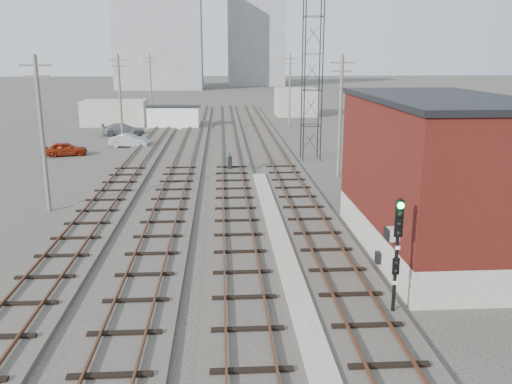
{
  "coord_description": "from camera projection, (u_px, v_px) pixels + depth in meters",
  "views": [
    {
      "loc": [
        -2.25,
        -11.51,
        9.02
      ],
      "look_at": [
        -0.55,
        15.1,
        2.2
      ],
      "focal_mm": 38.0,
      "sensor_mm": 36.0,
      "label": 1
    }
  ],
  "objects": [
    {
      "name": "track_right",
      "position": [
        272.0,
        151.0,
        51.33
      ],
      "size": [
        3.2,
        90.0,
        0.39
      ],
      "color": "#332D28",
      "rests_on": "ground"
    },
    {
      "name": "signal_mast",
      "position": [
        397.0,
        248.0,
        18.54
      ],
      "size": [
        0.4,
        0.42,
        4.31
      ],
      "color": "gray",
      "rests_on": "ground"
    },
    {
      "name": "shed_right",
      "position": [
        296.0,
        102.0,
        81.24
      ],
      "size": [
        6.0,
        6.0,
        4.0
      ],
      "primitive_type": "cube",
      "color": "gray",
      "rests_on": "ground"
    },
    {
      "name": "utility_pole_right_a",
      "position": [
        340.0,
        113.0,
        39.78
      ],
      "size": [
        1.8,
        0.24,
        9.0
      ],
      "color": "#595147",
      "rests_on": "ground"
    },
    {
      "name": "track_left",
      "position": [
        144.0,
        152.0,
        50.59
      ],
      "size": [
        3.2,
        90.0,
        0.39
      ],
      "color": "#332D28",
      "rests_on": "ground"
    },
    {
      "name": "utility_pole_right_b",
      "position": [
        290.0,
        88.0,
        68.79
      ],
      "size": [
        1.8,
        0.24,
        9.0
      ],
      "color": "#595147",
      "rests_on": "ground"
    },
    {
      "name": "brick_building",
      "position": [
        436.0,
        176.0,
        24.67
      ],
      "size": [
        6.54,
        12.2,
        7.22
      ],
      "color": "gray",
      "rests_on": "ground"
    },
    {
      "name": "site_trailer",
      "position": [
        174.0,
        117.0,
        67.54
      ],
      "size": [
        6.68,
        3.2,
        2.75
      ],
      "rotation": [
        0.0,
        0.0,
        -0.05
      ],
      "color": "white",
      "rests_on": "ground"
    },
    {
      "name": "platform_curb",
      "position": [
        278.0,
        237.0,
        27.03
      ],
      "size": [
        0.9,
        28.0,
        0.26
      ],
      "primitive_type": "cube",
      "color": "gray",
      "rests_on": "ground"
    },
    {
      "name": "apartment_right",
      "position": [
        256.0,
        39.0,
        155.8
      ],
      "size": [
        16.0,
        12.0,
        26.0
      ],
      "primitive_type": "cube",
      "color": "gray",
      "rests_on": "ground"
    },
    {
      "name": "car_red",
      "position": [
        66.0,
        149.0,
        49.16
      ],
      "size": [
        4.01,
        2.4,
        1.28
      ],
      "primitive_type": "imported",
      "rotation": [
        0.0,
        0.0,
        1.82
      ],
      "color": "maroon",
      "rests_on": "ground"
    },
    {
      "name": "switch_stand",
      "position": [
        230.0,
        163.0,
        42.75
      ],
      "size": [
        0.36,
        0.36,
        1.39
      ],
      "rotation": [
        0.0,
        0.0,
        -0.14
      ],
      "color": "black",
      "rests_on": "ground"
    },
    {
      "name": "ground",
      "position": [
        238.0,
        124.0,
        71.51
      ],
      "size": [
        320.0,
        320.0,
        0.0
      ],
      "primitive_type": "plane",
      "color": "#282621",
      "rests_on": "ground"
    },
    {
      "name": "track_mid_right",
      "position": [
        230.0,
        151.0,
        51.09
      ],
      "size": [
        3.2,
        90.0,
        0.39
      ],
      "color": "#332D28",
      "rests_on": "ground"
    },
    {
      "name": "shed_left",
      "position": [
        115.0,
        113.0,
        70.12
      ],
      "size": [
        8.0,
        5.0,
        3.2
      ],
      "primitive_type": "cube",
      "color": "gray",
      "rests_on": "ground"
    },
    {
      "name": "apartment_left",
      "position": [
        159.0,
        30.0,
        139.19
      ],
      "size": [
        22.0,
        14.0,
        30.0
      ],
      "primitive_type": "cube",
      "color": "gray",
      "rests_on": "ground"
    },
    {
      "name": "utility_pole_left_c",
      "position": [
        151.0,
        83.0,
        79.22
      ],
      "size": [
        1.8,
        0.24,
        9.0
      ],
      "color": "#595147",
      "rests_on": "ground"
    },
    {
      "name": "utility_pole_left_b",
      "position": [
        120.0,
        97.0,
        55.05
      ],
      "size": [
        1.8,
        0.24,
        9.0
      ],
      "color": "#595147",
      "rests_on": "ground"
    },
    {
      "name": "car_silver",
      "position": [
        130.0,
        141.0,
        53.77
      ],
      "size": [
        4.09,
        2.01,
        1.29
      ],
      "primitive_type": "imported",
      "rotation": [
        0.0,
        0.0,
        1.4
      ],
      "color": "#929598",
      "rests_on": "ground"
    },
    {
      "name": "track_mid_left",
      "position": [
        187.0,
        152.0,
        50.84
      ],
      "size": [
        3.2,
        90.0,
        0.39
      ],
      "color": "#332D28",
      "rests_on": "ground"
    },
    {
      "name": "car_grey",
      "position": [
        123.0,
        130.0,
        61.27
      ],
      "size": [
        4.97,
        2.5,
        1.38
      ],
      "primitive_type": "imported",
      "rotation": [
        0.0,
        0.0,
        1.69
      ],
      "color": "slate",
      "rests_on": "ground"
    },
    {
      "name": "lattice_tower",
      "position": [
        312.0,
        72.0,
        45.82
      ],
      "size": [
        1.6,
        1.6,
        15.0
      ],
      "color": "black",
      "rests_on": "ground"
    },
    {
      "name": "utility_pole_left_a",
      "position": [
        42.0,
        130.0,
        30.87
      ],
      "size": [
        1.8,
        0.24,
        9.0
      ],
      "color": "#595147",
      "rests_on": "ground"
    }
  ]
}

